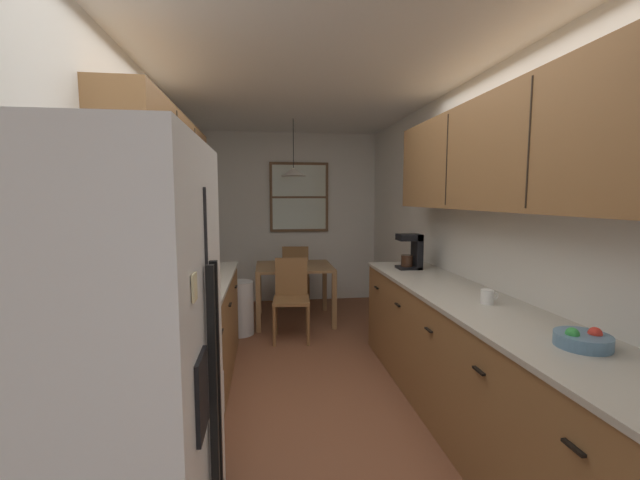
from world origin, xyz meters
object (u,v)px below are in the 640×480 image
dining_table (294,274)px  storage_canister (168,291)px  refrigerator (87,431)px  microwave_over_range (106,186)px  fruit_bowl (583,339)px  dining_chair_far (296,273)px  stove_range (144,425)px  dining_chair_near (291,295)px  coffee_maker (412,251)px  mug_by_coffeemaker (487,297)px  trash_bin (240,308)px

dining_table → storage_canister: storage_canister is taller
refrigerator → microwave_over_range: 1.07m
fruit_bowl → refrigerator: bearing=-169.5°
dining_chair_far → fruit_bowl: fruit_bowl is taller
dining_table → storage_canister: size_ratio=4.85×
refrigerator → stove_range: refrigerator is taller
dining_chair_near → coffee_maker: coffee_maker is taller
stove_range → mug_by_coffeemaker: 2.12m
storage_canister → dining_chair_far: bearing=71.6°
storage_canister → mug_by_coffeemaker: bearing=-5.8°
microwave_over_range → dining_chair_near: size_ratio=0.67×
dining_chair_near → dining_chair_far: 1.27m
dining_table → mug_by_coffeemaker: mug_by_coffeemaker is taller
microwave_over_range → trash_bin: microwave_over_range is taller
mug_by_coffeemaker → fruit_bowl: (0.02, -0.76, -0.01)m
stove_range → mug_by_coffeemaker: stove_range is taller
fruit_bowl → mug_by_coffeemaker: bearing=91.8°
dining_table → dining_chair_far: size_ratio=1.07×
stove_range → trash_bin: bearing=83.6°
dining_table → microwave_over_range: bearing=-109.3°
stove_range → refrigerator: bearing=-85.3°
refrigerator → coffee_maker: bearing=51.3°
microwave_over_range → dining_table: microwave_over_range is taller
fruit_bowl → dining_chair_far: bearing=104.1°
trash_bin → fruit_bowl: 3.54m
dining_chair_near → storage_canister: storage_canister is taller
dining_table → coffee_maker: 1.79m
dining_chair_near → dining_table: bearing=83.0°
stove_range → storage_canister: size_ratio=5.55×
refrigerator → dining_chair_near: bearing=75.5°
stove_range → fruit_bowl: bearing=-10.0°
coffee_maker → fruit_bowl: coffee_maker is taller
dining_table → dining_chair_far: 0.65m
microwave_over_range → trash_bin: bearing=81.2°
dining_chair_near → coffee_maker: size_ratio=2.68×
refrigerator → mug_by_coffeemaker: (1.96, 1.13, 0.07)m
dining_chair_far → mug_by_coffeemaker: size_ratio=7.58×
dining_chair_near → storage_canister: (-0.89, -1.84, 0.50)m
dining_chair_far → dining_chair_near: bearing=-96.4°
dining_chair_near → coffee_maker: 1.46m
fruit_bowl → trash_bin: bearing=120.3°
refrigerator → stove_range: size_ratio=1.60×
refrigerator → dining_chair_near: refrigerator is taller
microwave_over_range → dining_chair_near: microwave_over_range is taller
dining_chair_near → mug_by_coffeemaker: bearing=-60.8°
microwave_over_range → refrigerator: bearing=-76.6°
dining_table → trash_bin: bearing=-147.2°
storage_canister → mug_by_coffeemaker: storage_canister is taller
mug_by_coffeemaker → microwave_over_range: bearing=-169.4°
mug_by_coffeemaker → storage_canister: bearing=174.2°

